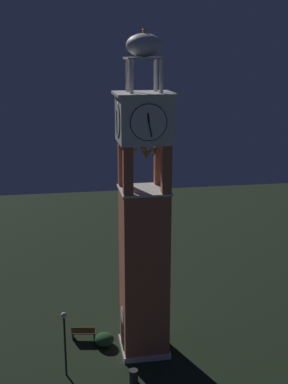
% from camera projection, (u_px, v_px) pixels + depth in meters
% --- Properties ---
extents(ground, '(80.00, 80.00, 0.00)m').
position_uv_depth(ground, '(144.00, 349.00, 33.82)').
color(ground, black).
extents(clock_tower, '(3.40, 3.40, 20.02)m').
position_uv_depth(clock_tower, '(144.00, 228.00, 31.62)').
color(clock_tower, '#AD5B42').
rests_on(clock_tower, ground).
extents(park_bench, '(0.70, 1.65, 0.95)m').
position_uv_depth(park_bench, '(84.00, 333.00, 34.84)').
color(park_bench, brown).
rests_on(park_bench, ground).
extents(lamp_post, '(0.36, 0.36, 4.16)m').
position_uv_depth(lamp_post, '(65.00, 332.00, 30.33)').
color(lamp_post, black).
rests_on(lamp_post, ground).
extents(trash_bin, '(0.52, 0.52, 0.80)m').
position_uv_depth(trash_bin, '(134.00, 376.00, 30.30)').
color(trash_bin, '#2D2D33').
rests_on(trash_bin, ground).
extents(shrub_near_entry, '(1.27, 1.27, 0.83)m').
position_uv_depth(shrub_near_entry, '(104.00, 339.00, 34.14)').
color(shrub_near_entry, '#234C28').
rests_on(shrub_near_entry, ground).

